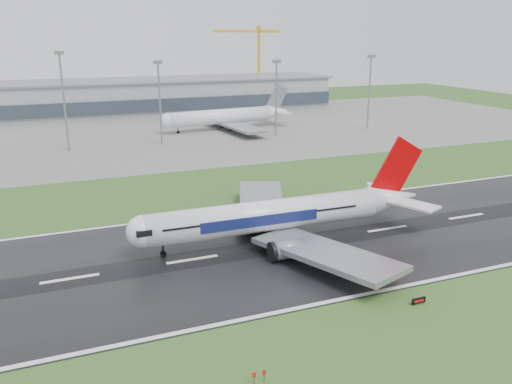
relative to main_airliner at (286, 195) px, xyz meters
name	(u,v)px	position (x,y,z in m)	size (l,w,h in m)	color
ground	(192,260)	(-18.78, -2.72, -8.71)	(520.00, 520.00, 0.00)	#2D541E
runway	(192,260)	(-18.78, -2.72, -8.66)	(400.00, 45.00, 0.10)	black
apron	(107,135)	(-18.78, 122.28, -8.67)	(400.00, 130.00, 0.08)	slate
terminal	(91,98)	(-18.78, 182.28, -1.21)	(240.00, 36.00, 15.00)	gray
main_airliner	(286,195)	(0.00, 0.00, 0.00)	(58.30, 55.53, 17.21)	silver
parked_airliner	(225,108)	(27.67, 117.48, -0.18)	(57.61, 53.64, 16.89)	white
tower_crane	(259,64)	(74.78, 197.28, 12.12)	(41.97, 2.29, 41.66)	gold
runway_sign	(419,301)	(7.38, -29.81, -8.19)	(2.30, 0.26, 1.04)	black
floodmast_2	(64,104)	(-33.72, 97.28, 6.79)	(0.64, 0.64, 30.99)	gray
floodmast_3	(160,105)	(-2.67, 97.28, 5.07)	(0.64, 0.64, 27.56)	gray
floodmast_4	(276,100)	(41.15, 97.28, 4.81)	(0.64, 0.64, 27.03)	gray
floodmast_5	(369,94)	(82.06, 97.28, 5.37)	(0.64, 0.64, 28.16)	gray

